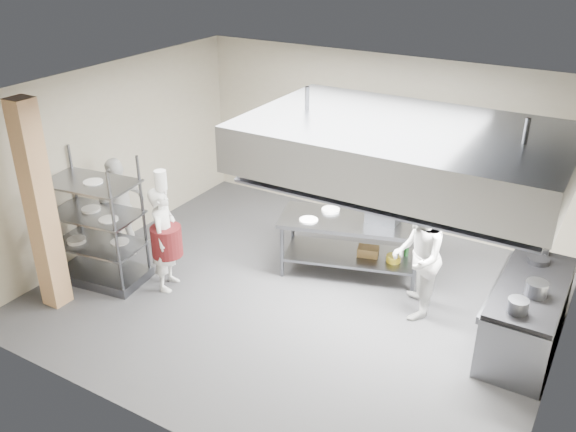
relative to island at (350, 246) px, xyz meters
The scene contains 23 objects.
floor 1.16m from the island, 110.15° to the right, with size 7.00×7.00×0.00m, color #2C2C2E.
ceiling 2.76m from the island, 110.15° to the right, with size 7.00×7.00×0.00m, color silver.
wall_back 2.29m from the island, 100.40° to the left, with size 7.00×7.00×0.00m, color tan.
wall_left 4.13m from the island, 165.50° to the right, with size 6.00×6.00×0.00m, color tan.
wall_right 3.45m from the island, 17.70° to the right, with size 6.00×6.00×0.00m, color tan.
column 4.49m from the island, 138.41° to the right, with size 0.30×0.30×3.00m, color tan.
exhaust_hood 2.24m from the island, 32.74° to the right, with size 4.00×2.50×0.60m, color gray.
hood_strip_a 1.73m from the island, 86.85° to the right, with size 1.60×0.12×0.04m, color white.
hood_strip_b 2.52m from the island, 18.12° to the right, with size 1.60×0.12×0.04m, color white.
wall_shelf 2.56m from the island, 52.09° to the left, with size 1.50×0.28×0.04m, color gray.
island is the anchor object (origin of this frame).
island_worktop 0.42m from the island, ahead, with size 2.15×0.90×0.06m, color gray.
island_undershelf 0.16m from the island, ahead, with size 1.98×0.81×0.04m, color slate.
pass_rack 3.83m from the island, 146.52° to the right, with size 1.32×0.77×1.97m, color slate, non-canonical shape.
cooking_range 2.76m from the island, 10.44° to the right, with size 0.80×2.00×0.84m, color slate.
range_top 2.79m from the island, 10.44° to the right, with size 0.78×1.96×0.06m, color black.
chef_head 2.80m from the island, 140.82° to the right, with size 0.59×0.38×1.61m, color silver.
chef_line 1.42m from the island, 23.76° to the right, with size 0.86×0.67×1.78m, color white.
chef_plating 3.67m from the island, 157.29° to the right, with size 1.00×0.42×1.71m, color silver.
griddle 0.74m from the island, 23.41° to the left, with size 0.47×0.37×0.23m, color gray.
wicker_basket 0.28m from the island, 19.35° to the left, with size 0.32×0.22×0.14m, color #97663C.
stockpot 2.93m from the island, 14.82° to the right, with size 0.26×0.26×0.18m, color gray.
plate_stack 3.80m from the island, 146.52° to the right, with size 0.28×0.28×0.05m, color white.
Camera 1 is at (3.72, -6.58, 4.96)m, focal length 38.00 mm.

